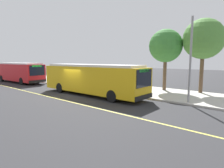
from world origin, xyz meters
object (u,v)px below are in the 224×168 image
waiting_bench (124,83)px  route_sign_post (125,74)px  transit_bus_main (91,78)px  transit_bus_second (19,72)px  pedestrian_commuter (122,81)px

waiting_bench → route_sign_post: route_sign_post is taller
transit_bus_main → route_sign_post: 3.38m
transit_bus_second → waiting_bench: (15.91, 5.37, -0.98)m
transit_bus_second → pedestrian_commuter: 17.30m
transit_bus_second → waiting_bench: bearing=18.7°
waiting_bench → route_sign_post: 3.67m
transit_bus_main → route_sign_post: (2.12, 2.61, 0.34)m
transit_bus_main → waiting_bench: 5.30m
waiting_bench → pedestrian_commuter: pedestrian_commuter is taller
transit_bus_second → pedestrian_commuter: transit_bus_second is taller
route_sign_post → transit_bus_second: bearing=-171.3°
transit_bus_second → route_sign_post: bearing=8.7°
pedestrian_commuter → route_sign_post: bearing=-39.2°
transit_bus_second → pedestrian_commuter: bearing=12.8°
transit_bus_main → waiting_bench: bearing=91.4°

